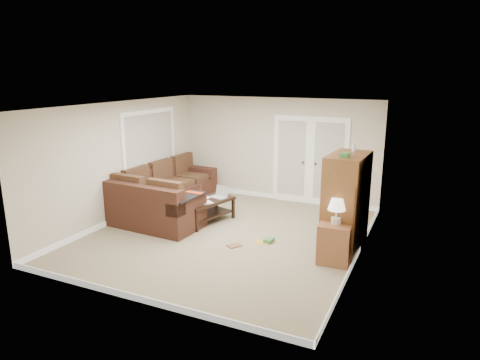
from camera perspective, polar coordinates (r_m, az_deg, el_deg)
The scene contains 17 objects.
floor at distance 8.40m, azimuth -1.78°, elevation -7.35°, with size 5.50×5.50×0.00m, color gray.
ceiling at distance 7.83m, azimuth -1.93°, elevation 9.92°, with size 5.00×5.50×0.02m, color white.
wall_left at distance 9.39m, azimuth -15.64°, elevation 2.41°, with size 0.02×5.50×2.50m, color beige.
wall_right at distance 7.28m, azimuth 16.02°, elevation -0.94°, with size 0.02×5.50×2.50m, color beige.
wall_back at distance 10.50m, azimuth 4.90°, elevation 4.09°, with size 5.00×0.02×2.50m, color beige.
wall_front at distance 5.79m, azimuth -14.17°, elevation -4.70°, with size 5.00×0.02×2.50m, color beige.
baseboards at distance 8.38m, azimuth -1.79°, elevation -7.03°, with size 5.00×5.50×0.10m, color white, non-canonical shape.
french_doors at distance 10.26m, azimuth 9.28°, elevation 2.49°, with size 1.80×0.05×2.13m.
window_left at distance 10.08m, azimuth -11.93°, elevation 5.15°, with size 0.05×1.92×1.42m.
sectional_sofa at distance 9.68m, azimuth -10.23°, elevation -2.30°, with size 2.11×3.19×0.95m.
coffee_table at distance 9.05m, azimuth -4.33°, elevation -4.00°, with size 0.89×1.30×0.81m.
tv_armoire at distance 7.69m, azimuth 13.92°, elevation -2.92°, with size 0.66×1.12×1.86m.
side_cabinet at distance 7.31m, azimuth 12.54°, elevation -7.74°, with size 0.55×0.55×1.10m.
space_heater at distance 9.73m, azimuth 15.46°, elevation -3.92°, with size 0.11×0.10×0.29m, color white.
floor_magazine at distance 8.06m, azimuth 3.09°, elevation -8.28°, with size 0.27×0.21×0.01m, color gold.
floor_greenbox at distance 8.06m, azimuth 3.88°, elevation -8.03°, with size 0.15×0.19×0.08m, color #3C8640.
floor_book at distance 7.96m, azimuth -1.10°, elevation -8.52°, with size 0.18×0.25×0.02m, color brown.
Camera 1 is at (3.51, -6.98, 3.08)m, focal length 32.00 mm.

